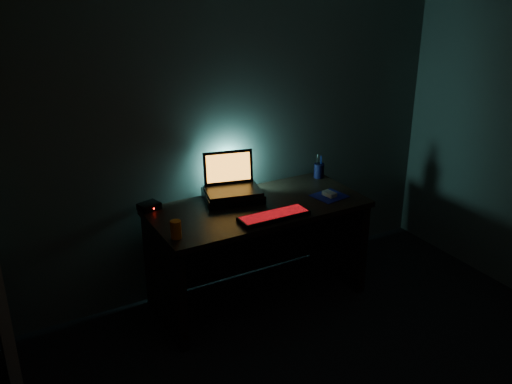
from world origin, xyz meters
TOP-DOWN VIEW (x-y plane):
  - room at (0.00, 0.00)m, footprint 3.50×4.00m
  - desk at (0.00, 1.67)m, footprint 1.50×0.70m
  - riser at (-0.11, 1.79)m, footprint 0.46×0.38m
  - laptop at (-0.09, 1.84)m, footprint 0.43×0.36m
  - keyboard at (-0.01, 1.39)m, footprint 0.48×0.16m
  - mousepad at (0.52, 1.51)m, footprint 0.25×0.23m
  - mouse at (0.52, 1.51)m, footprint 0.07×0.11m
  - pen_cup at (0.68, 1.86)m, footprint 0.09×0.09m
  - juice_glass at (-0.68, 1.43)m, footprint 0.08×0.08m
  - router at (-0.68, 1.92)m, footprint 0.16×0.14m

SIDE VIEW (x-z plane):
  - desk at x=0.00m, z-range 0.12..0.87m
  - mousepad at x=0.52m, z-range 0.75..0.75m
  - keyboard at x=-0.01m, z-range 0.75..0.78m
  - mouse at x=0.52m, z-range 0.75..0.78m
  - router at x=-0.68m, z-range 0.75..0.80m
  - riser at x=-0.11m, z-range 0.75..0.81m
  - pen_cup at x=0.68m, z-range 0.75..0.86m
  - juice_glass at x=-0.68m, z-range 0.75..0.86m
  - laptop at x=-0.09m, z-range 0.74..1.00m
  - room at x=0.00m, z-range 0.00..2.50m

